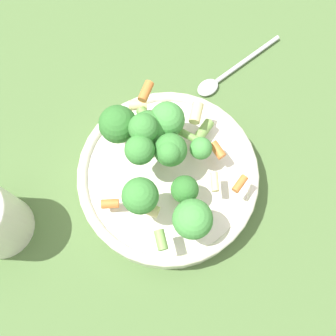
# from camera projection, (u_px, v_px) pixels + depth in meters

# --- Properties ---
(ground_plane) EXTENTS (3.00, 3.00, 0.00)m
(ground_plane) POSITION_uv_depth(u_px,v_px,m) (168.00, 183.00, 0.57)
(ground_plane) COLOR #4C6B38
(bowl) EXTENTS (0.24, 0.24, 0.05)m
(bowl) POSITION_uv_depth(u_px,v_px,m) (168.00, 177.00, 0.54)
(bowl) COLOR silver
(bowl) RESTS_ON ground_plane
(pasta_salad) EXTENTS (0.19, 0.20, 0.08)m
(pasta_salad) POSITION_uv_depth(u_px,v_px,m) (158.00, 154.00, 0.47)
(pasta_salad) COLOR #8CB766
(pasta_salad) RESTS_ON bowl
(spoon) EXTENTS (0.12, 0.14, 0.01)m
(spoon) POSITION_uv_depth(u_px,v_px,m) (224.00, 76.00, 0.62)
(spoon) COLOR silver
(spoon) RESTS_ON ground_plane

